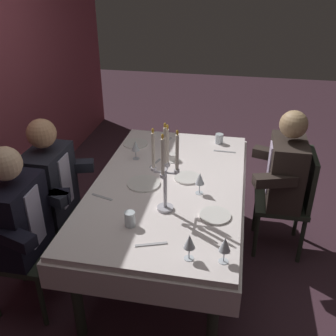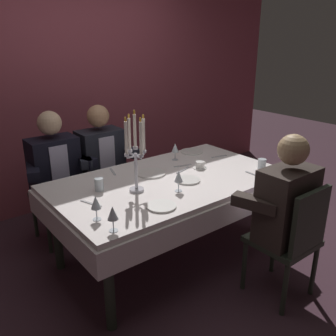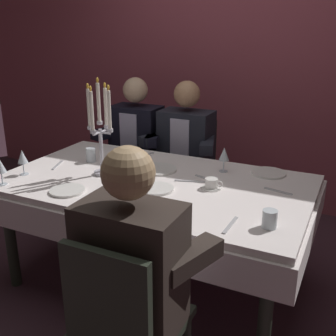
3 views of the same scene
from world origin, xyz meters
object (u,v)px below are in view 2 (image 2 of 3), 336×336
at_px(water_tumbler_1, 99,184).
at_px(seated_diner_2, 287,204).
at_px(seated_diner_1, 100,156).
at_px(dinner_plate_3, 151,173).
at_px(seated_diner_0, 54,166).
at_px(dinner_plate_2, 188,180).
at_px(dinner_plate_0, 161,206).
at_px(wine_glass_1, 113,214).
at_px(dining_table, 169,192).
at_px(water_tumbler_0, 262,164).
at_px(dinner_plate_1, 192,152).
at_px(wine_glass_2, 96,203).
at_px(wine_glass_0, 175,148).
at_px(wine_glass_3, 179,177).
at_px(candelabra, 136,154).

bearing_deg(water_tumbler_1, seated_diner_2, -47.90).
bearing_deg(seated_diner_1, dinner_plate_3, -82.07).
bearing_deg(seated_diner_0, dinner_plate_2, -54.89).
height_order(dinner_plate_0, wine_glass_1, wine_glass_1).
distance_m(dinner_plate_0, wine_glass_1, 0.44).
height_order(dining_table, water_tumbler_0, water_tumbler_0).
xyz_separation_m(dinner_plate_1, dinner_plate_3, (-0.68, -0.25, 0.00)).
height_order(wine_glass_2, seated_diner_2, seated_diner_2).
bearing_deg(seated_diner_0, wine_glass_2, -98.65).
distance_m(dining_table, dinner_plate_2, 0.20).
bearing_deg(water_tumbler_0, seated_diner_0, 139.60).
distance_m(water_tumbler_1, seated_diner_0, 0.76).
distance_m(wine_glass_2, seated_diner_0, 1.18).
height_order(dinner_plate_2, seated_diner_2, seated_diner_2).
xyz_separation_m(wine_glass_0, water_tumbler_0, (0.45, -0.66, -0.07)).
distance_m(dinner_plate_2, water_tumbler_0, 0.73).
relative_size(wine_glass_2, seated_diner_2, 0.13).
distance_m(dinner_plate_2, seated_diner_1, 1.05).
xyz_separation_m(wine_glass_0, wine_glass_3, (-0.44, -0.59, -0.00)).
xyz_separation_m(wine_glass_0, seated_diner_0, (-0.97, 0.54, -0.12)).
height_order(wine_glass_0, water_tumbler_0, wine_glass_0).
bearing_deg(dining_table, seated_diner_0, 125.28).
distance_m(candelabra, dinner_plate_1, 1.12).
height_order(dinner_plate_3, wine_glass_2, wine_glass_2).
bearing_deg(dinner_plate_0, dinner_plate_2, 28.59).
xyz_separation_m(dinner_plate_1, wine_glass_3, (-0.72, -0.67, 0.11)).
bearing_deg(wine_glass_3, seated_diner_2, -54.41).
relative_size(dining_table, seated_diner_0, 1.56).
height_order(wine_glass_1, wine_glass_2, same).
height_order(water_tumbler_1, seated_diner_2, seated_diner_2).
xyz_separation_m(candelabra, water_tumbler_0, (1.14, -0.27, -0.25)).
bearing_deg(wine_glass_1, dinner_plate_3, 41.07).
distance_m(water_tumbler_1, seated_diner_2, 1.38).
xyz_separation_m(wine_glass_2, seated_diner_1, (0.64, 1.16, -0.12)).
bearing_deg(dinner_plate_3, dinner_plate_2, -64.28).
distance_m(wine_glass_1, wine_glass_3, 0.72).
bearing_deg(dinner_plate_3, seated_diner_0, 128.62).
height_order(dinner_plate_3, wine_glass_3, wine_glass_3).
relative_size(dinner_plate_0, seated_diner_0, 0.17).
relative_size(candelabra, seated_diner_0, 0.50).
height_order(water_tumbler_0, seated_diner_1, seated_diner_1).
distance_m(dinner_plate_1, dinner_plate_3, 0.72).
height_order(candelabra, wine_glass_3, candelabra).
bearing_deg(dinner_plate_1, seated_diner_2, -101.49).
bearing_deg(wine_glass_3, dining_table, 66.93).
bearing_deg(dining_table, dinner_plate_0, -134.10).
bearing_deg(dinner_plate_2, water_tumbler_1, 157.94).
xyz_separation_m(wine_glass_3, water_tumbler_1, (-0.46, 0.38, -0.07)).
height_order(water_tumbler_0, seated_diner_0, seated_diner_0).
bearing_deg(seated_diner_2, wine_glass_2, 152.01).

